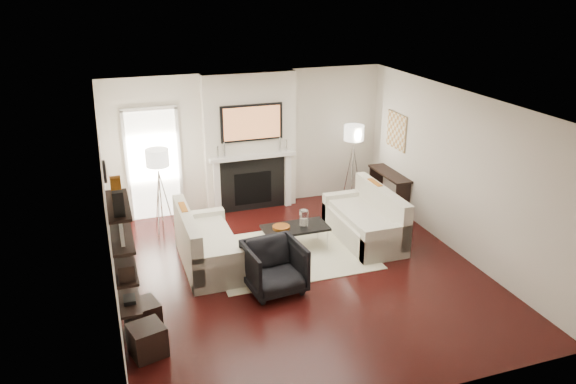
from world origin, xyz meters
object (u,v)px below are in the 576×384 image
object	(u,v)px
loveseat_right_base	(363,228)
lamp_right_shade	(354,133)
lamp_left_shade	(157,158)
loveseat_left_base	(210,253)
armchair	(274,265)
coffee_table	(295,228)
ottoman_near	(143,317)

from	to	relation	value
loveseat_right_base	lamp_right_shade	world-z (taller)	lamp_right_shade
lamp_right_shade	lamp_left_shade	bearing A→B (deg)	-174.27
loveseat_left_base	armchair	bearing A→B (deg)	-55.51
armchair	loveseat_right_base	bearing A→B (deg)	23.55
loveseat_right_base	armchair	world-z (taller)	armchair
coffee_table	lamp_left_shade	world-z (taller)	lamp_left_shade
armchair	lamp_left_shade	xyz separation A→B (m)	(-1.32, 2.48, 1.04)
lamp_right_shade	ottoman_near	world-z (taller)	lamp_right_shade
loveseat_right_base	coffee_table	size ratio (longest dim) A/B	1.64
loveseat_left_base	ottoman_near	distance (m)	1.91
loveseat_right_base	coffee_table	bearing A→B (deg)	178.69
loveseat_left_base	loveseat_right_base	size ratio (longest dim) A/B	1.00
lamp_right_shade	ottoman_near	bearing A→B (deg)	-144.07
loveseat_right_base	lamp_right_shade	xyz separation A→B (m)	(0.58, 1.75, 1.24)
armchair	lamp_right_shade	xyz separation A→B (m)	(2.58, 2.87, 1.04)
ottoman_near	coffee_table	bearing A→B (deg)	30.18
lamp_left_shade	ottoman_near	distance (m)	3.20
coffee_table	armchair	world-z (taller)	armchair
loveseat_right_base	ottoman_near	distance (m)	4.22
lamp_right_shade	coffee_table	bearing A→B (deg)	-137.03
loveseat_left_base	lamp_right_shade	xyz separation A→B (m)	(3.33, 1.78, 1.24)
lamp_left_shade	lamp_right_shade	xyz separation A→B (m)	(3.90, 0.39, 0.00)
loveseat_left_base	lamp_left_shade	xyz separation A→B (m)	(-0.57, 1.39, 1.24)
loveseat_left_base	lamp_right_shade	bearing A→B (deg)	28.17
ottoman_near	lamp_left_shade	bearing A→B (deg)	77.87
lamp_right_shade	armchair	bearing A→B (deg)	-131.98
coffee_table	loveseat_left_base	bearing A→B (deg)	-177.60
loveseat_right_base	lamp_left_shade	bearing A→B (deg)	157.74
loveseat_left_base	coffee_table	world-z (taller)	same
loveseat_right_base	lamp_left_shade	size ratio (longest dim) A/B	4.50
armchair	lamp_left_shade	world-z (taller)	lamp_left_shade
lamp_left_shade	lamp_right_shade	size ratio (longest dim) A/B	1.00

